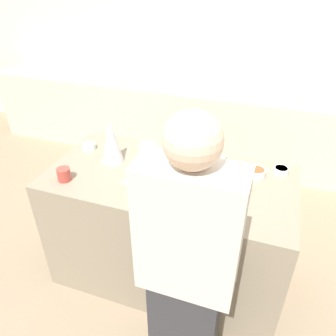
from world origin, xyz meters
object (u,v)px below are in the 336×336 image
at_px(candy_bowl_near_tray_right, 257,172).
at_px(cookbook, 210,160).
at_px(mug, 64,174).
at_px(gingerbread_house, 163,167).
at_px(decorative_tree, 111,141).
at_px(candy_bowl_beside_tree, 222,172).
at_px(person, 187,274).
at_px(candy_bowl_behind_tray, 242,185).
at_px(candy_bowl_far_right, 281,170).
at_px(candy_bowl_near_tray_left, 147,147).
at_px(candy_bowl_center_rear, 171,149).
at_px(candy_bowl_front_corner, 89,146).
at_px(baking_tray, 163,179).

relative_size(candy_bowl_near_tray_right, cookbook, 0.57).
height_order(candy_bowl_near_tray_right, mug, mug).
xyz_separation_m(gingerbread_house, decorative_tree, (-0.43, 0.11, 0.06)).
bearing_deg(candy_bowl_beside_tree, gingerbread_house, -154.30).
height_order(cookbook, person, person).
bearing_deg(cookbook, decorative_tree, -161.48).
height_order(gingerbread_house, candy_bowl_behind_tray, gingerbread_house).
xyz_separation_m(candy_bowl_near_tray_right, candy_bowl_behind_tray, (-0.07, -0.18, 0.00)).
distance_m(decorative_tree, candy_bowl_far_right, 1.18).
height_order(candy_bowl_near_tray_left, mug, mug).
bearing_deg(candy_bowl_center_rear, decorative_tree, -143.30).
relative_size(candy_bowl_beside_tree, mug, 1.26).
bearing_deg(candy_bowl_near_tray_left, candy_bowl_behind_tray, -19.74).
distance_m(candy_bowl_far_right, candy_bowl_behind_tray, 0.35).
relative_size(decorative_tree, candy_bowl_beside_tree, 2.87).
height_order(candy_bowl_front_corner, candy_bowl_near_tray_right, candy_bowl_near_tray_right).
distance_m(decorative_tree, candy_bowl_near_tray_right, 1.02).
bearing_deg(gingerbread_house, candy_bowl_near_tray_right, 23.54).
xyz_separation_m(candy_bowl_center_rear, person, (0.43, -1.02, -0.06)).
xyz_separation_m(candy_bowl_beside_tree, candy_bowl_center_rear, (-0.42, 0.20, -0.01)).
distance_m(gingerbread_house, candy_bowl_beside_tree, 0.40).
xyz_separation_m(candy_bowl_front_corner, mug, (0.07, -0.42, 0.02)).
bearing_deg(candy_bowl_near_tray_left, candy_bowl_beside_tree, -15.54).
xyz_separation_m(baking_tray, mug, (-0.61, -0.22, 0.04)).
distance_m(decorative_tree, candy_bowl_front_corner, 0.30).
relative_size(candy_bowl_near_tray_left, person, 0.07).
height_order(baking_tray, decorative_tree, decorative_tree).
relative_size(decorative_tree, candy_bowl_far_right, 3.13).
relative_size(baking_tray, decorative_tree, 1.50).
height_order(candy_bowl_near_tray_right, candy_bowl_beside_tree, candy_bowl_beside_tree).
bearing_deg(decorative_tree, candy_bowl_far_right, 11.52).
bearing_deg(gingerbread_house, decorative_tree, 165.83).
bearing_deg(candy_bowl_center_rear, mug, -132.49).
distance_m(candy_bowl_near_tray_right, candy_bowl_behind_tray, 0.20).
bearing_deg(candy_bowl_near_tray_right, baking_tray, -156.45).
bearing_deg(candy_bowl_near_tray_right, cookbook, 166.75).
xyz_separation_m(cookbook, mug, (-0.85, -0.55, 0.03)).
relative_size(baking_tray, person, 0.28).
relative_size(candy_bowl_near_tray_left, candy_bowl_near_tray_right, 1.07).
bearing_deg(baking_tray, candy_bowl_behind_tray, 7.50).
relative_size(gingerbread_house, candy_bowl_front_corner, 2.52).
distance_m(candy_bowl_far_right, candy_bowl_near_tray_right, 0.18).
distance_m(candy_bowl_beside_tree, cookbook, 0.20).
distance_m(candy_bowl_near_tray_left, candy_bowl_far_right, 0.98).
xyz_separation_m(candy_bowl_near_tray_left, candy_bowl_behind_tray, (0.75, -0.27, 0.00)).
xyz_separation_m(candy_bowl_front_corner, candy_bowl_near_tray_right, (1.25, 0.05, 0.00)).
bearing_deg(candy_bowl_front_corner, gingerbread_house, -16.61).
xyz_separation_m(candy_bowl_beside_tree, candy_bowl_behind_tray, (0.15, -0.10, -0.00)).
bearing_deg(candy_bowl_center_rear, candy_bowl_front_corner, -164.58).
bearing_deg(cookbook, candy_bowl_center_rear, 172.54).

